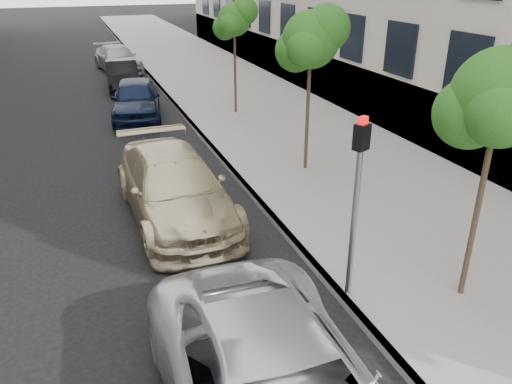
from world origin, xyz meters
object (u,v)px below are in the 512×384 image
tree_far (235,19)px  signal_pole (357,189)px  sedan_rear (118,59)px  suv (174,187)px  tree_near (502,96)px  sedan_black (123,76)px  sedan_blue (136,99)px  tree_mid (312,39)px

tree_far → signal_pole: 12.53m
tree_far → signal_pole: (-1.93, -12.29, -1.51)m
tree_far → sedan_rear: bearing=107.0°
suv → tree_near: bearing=-52.1°
suv → sedan_rear: 19.23m
signal_pole → sedan_black: (-1.81, 18.46, -1.49)m
tree_near → sedan_black: size_ratio=1.09×
tree_near → signal_pole: size_ratio=1.37×
suv → sedan_black: suv is taller
tree_near → signal_pole: 2.57m
tree_far → signal_pole: size_ratio=1.33×
tree_far → sedan_blue: bearing=166.0°
tree_far → suv: bearing=-117.4°
sedan_black → tree_near: bearing=-75.7°
tree_far → sedan_rear: tree_far is taller
sedan_blue → tree_mid: bearing=-54.3°
signal_pole → sedan_blue: 13.44m
suv → sedan_black: bearing=86.5°
tree_mid → tree_far: tree_mid is taller
sedan_blue → tree_near: bearing=-66.1°
tree_far → signal_pole: bearing=-98.9°
tree_mid → signal_pole: 6.30m
signal_pole → tree_mid: bearing=47.5°
tree_mid → suv: 5.32m
sedan_rear → tree_near: bearing=-89.8°
sedan_blue → sedan_black: 5.23m
tree_mid → signal_pole: tree_mid is taller
tree_near → sedan_blue: 14.75m
tree_far → suv: (-4.15, -8.01, -2.90)m
tree_far → suv: size_ratio=0.81×
tree_mid → signal_pole: (-1.93, -5.79, -1.57)m
sedan_rear → suv: bearing=-100.0°
sedan_blue → sedan_black: sedan_blue is taller
tree_mid → sedan_blue: size_ratio=1.01×
signal_pole → sedan_blue: (-1.87, 13.23, -1.40)m
tree_near → sedan_rear: tree_near is taller
tree_near → tree_mid: 6.50m
tree_mid → tree_near: bearing=-90.0°
suv → sedan_blue: 8.96m
signal_pole → sedan_black: bearing=71.5°
signal_pole → suv: signal_pole is taller
tree_near → sedan_black: bearing=101.0°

